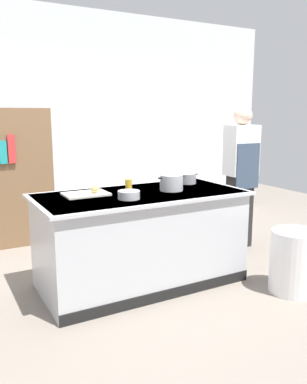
# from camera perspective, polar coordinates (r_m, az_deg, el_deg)

# --- Properties ---
(ground_plane) EXTENTS (10.00, 10.00, 0.00)m
(ground_plane) POSITION_cam_1_polar(r_m,az_deg,el_deg) (4.05, -1.77, -12.71)
(ground_plane) COLOR slate
(back_wall) EXTENTS (6.40, 0.12, 3.00)m
(back_wall) POSITION_cam_1_polar(r_m,az_deg,el_deg) (5.66, -11.78, 9.54)
(back_wall) COLOR silver
(back_wall) RESTS_ON ground_plane
(counter_island) EXTENTS (1.98, 0.98, 0.90)m
(counter_island) POSITION_cam_1_polar(r_m,az_deg,el_deg) (3.89, -1.80, -6.43)
(counter_island) COLOR #B7BABF
(counter_island) RESTS_ON ground_plane
(cutting_board) EXTENTS (0.40, 0.28, 0.02)m
(cutting_board) POSITION_cam_1_polar(r_m,az_deg,el_deg) (3.73, -9.62, -0.29)
(cutting_board) COLOR silver
(cutting_board) RESTS_ON counter_island
(onion) EXTENTS (0.08, 0.08, 0.08)m
(onion) POSITION_cam_1_polar(r_m,az_deg,el_deg) (3.70, -8.35, 0.44)
(onion) COLOR tan
(onion) RESTS_ON cutting_board
(stock_pot) EXTENTS (0.29, 0.22, 0.15)m
(stock_pot) POSITION_cam_1_polar(r_m,az_deg,el_deg) (3.89, 2.57, 1.35)
(stock_pot) COLOR #B7BABF
(stock_pot) RESTS_ON counter_island
(sauce_pan) EXTENTS (0.26, 0.19, 0.11)m
(sauce_pan) POSITION_cam_1_polar(r_m,az_deg,el_deg) (4.29, 4.81, 1.94)
(sauce_pan) COLOR #99999E
(sauce_pan) RESTS_ON counter_island
(mixing_bowl) EXTENTS (0.19, 0.19, 0.07)m
(mixing_bowl) POSITION_cam_1_polar(r_m,az_deg,el_deg) (3.51, -3.53, -0.41)
(mixing_bowl) COLOR #B7BABF
(mixing_bowl) RESTS_ON counter_island
(juice_cup) EXTENTS (0.07, 0.07, 0.10)m
(juice_cup) POSITION_cam_1_polar(r_m,az_deg,el_deg) (3.97, -3.57, 1.13)
(juice_cup) COLOR yellow
(juice_cup) RESTS_ON counter_island
(trash_bin) EXTENTS (0.44, 0.44, 0.59)m
(trash_bin) POSITION_cam_1_polar(r_m,az_deg,el_deg) (3.97, 19.39, -9.31)
(trash_bin) COLOR white
(trash_bin) RESTS_ON ground_plane
(person_chef) EXTENTS (0.38, 0.25, 1.72)m
(person_chef) POSITION_cam_1_polar(r_m,az_deg,el_deg) (4.98, 12.31, 2.54)
(person_chef) COLOR black
(person_chef) RESTS_ON ground_plane
(bookshelf) EXTENTS (1.10, 0.31, 1.70)m
(bookshelf) POSITION_cam_1_polar(r_m,az_deg,el_deg) (5.21, -20.26, 1.81)
(bookshelf) COLOR brown
(bookshelf) RESTS_ON ground_plane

